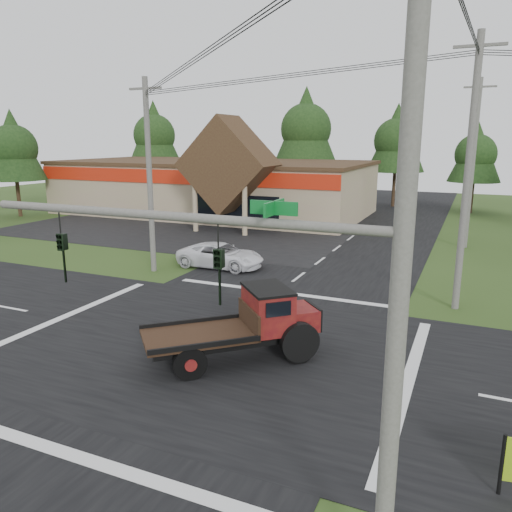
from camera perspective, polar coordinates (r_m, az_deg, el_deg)
The scene contains 18 objects.
ground at distance 18.48m, azimuth -5.44°, elevation -10.14°, with size 120.00×120.00×0.00m, color #2C4217.
road_ns at distance 18.48m, azimuth -5.44°, elevation -10.11°, with size 12.00×120.00×0.02m, color black.
road_ew at distance 18.48m, azimuth -5.44°, elevation -10.10°, with size 120.00×12.00×0.02m, color black.
parking_apron at distance 41.16m, azimuth -9.61°, elevation 2.82°, with size 28.00×14.00×0.02m, color black.
cvs_building at distance 50.65m, azimuth -4.75°, elevation 8.04°, with size 30.40×18.20×9.19m.
traffic_signal_mast at distance 8.22m, azimuth 4.01°, elevation -7.33°, with size 8.12×0.24×7.00m.
utility_pole_nr at distance 7.50m, azimuth 16.34°, elevation -0.17°, with size 2.00×0.30×11.00m.
utility_pole_nw at distance 28.11m, azimuth -12.09°, elevation 9.01°, with size 2.00×0.30×10.50m.
utility_pole_ne at distance 22.80m, azimuth 23.04°, elevation 8.61°, with size 2.00×0.30×11.50m.
utility_pole_n at distance 36.79m, azimuth 23.52°, elevation 9.70°, with size 2.00×0.30×11.20m.
tree_row_a at distance 66.88m, azimuth -11.56°, elevation 13.59°, with size 6.72×6.72×12.12m.
tree_row_b at distance 63.46m, azimuth -2.84°, elevation 12.65°, with size 5.60×5.60×10.10m.
tree_row_c at distance 58.73m, azimuth 5.73°, elevation 14.53°, with size 7.28×7.28×13.13m.
tree_row_d at distance 57.37m, azimuth 15.80°, elevation 12.80°, with size 6.16×6.16×11.11m.
tree_row_e at distance 54.77m, azimuth 23.83°, elevation 10.78°, with size 5.04×5.04×9.09m.
tree_side_w at distance 53.29m, azimuth -26.02°, elevation 11.26°, with size 5.60×5.60×10.10m.
antique_flatbed_truck at distance 16.86m, azimuth -2.48°, elevation -7.89°, with size 2.26×5.93×2.48m, color #500B12, non-canonical shape.
white_pickup at distance 29.09m, azimuth -4.06°, elevation 0.06°, with size 2.34×5.07×1.41m, color white.
Camera 1 is at (8.40, -14.75, 7.30)m, focal length 35.00 mm.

